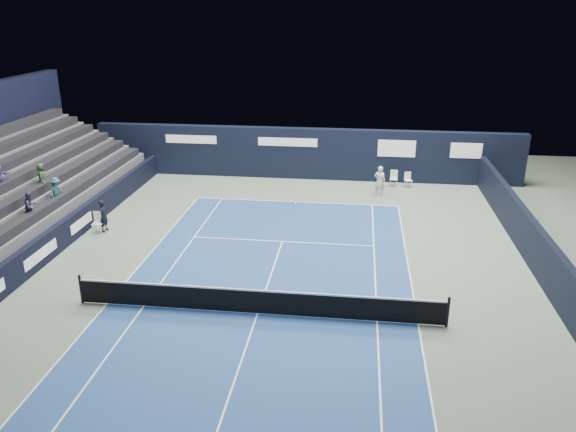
{
  "coord_description": "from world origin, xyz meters",
  "views": [
    {
      "loc": [
        3.18,
        -16.76,
        10.07
      ],
      "look_at": [
        0.28,
        6.28,
        1.3
      ],
      "focal_mm": 35.0,
      "sensor_mm": 36.0,
      "label": 1
    }
  ],
  "objects_px": {
    "line_judge_chair": "(98,221)",
    "tennis_player": "(380,181)",
    "folding_chair_back_b": "(408,178)",
    "tennis_net": "(257,301)",
    "folding_chair_back_a": "(394,177)"
  },
  "relations": [
    {
      "from": "folding_chair_back_b",
      "to": "tennis_net",
      "type": "distance_m",
      "value": 16.64
    },
    {
      "from": "tennis_net",
      "to": "tennis_player",
      "type": "height_order",
      "value": "tennis_player"
    },
    {
      "from": "folding_chair_back_b",
      "to": "line_judge_chair",
      "type": "relative_size",
      "value": 0.89
    },
    {
      "from": "line_judge_chair",
      "to": "tennis_player",
      "type": "xyz_separation_m",
      "value": [
        13.25,
        7.16,
        0.28
      ]
    },
    {
      "from": "folding_chair_back_a",
      "to": "tennis_player",
      "type": "relative_size",
      "value": 0.56
    },
    {
      "from": "line_judge_chair",
      "to": "tennis_player",
      "type": "distance_m",
      "value": 15.06
    },
    {
      "from": "folding_chair_back_b",
      "to": "tennis_net",
      "type": "relative_size",
      "value": 0.07
    },
    {
      "from": "folding_chair_back_b",
      "to": "folding_chair_back_a",
      "type": "bearing_deg",
      "value": 159.25
    },
    {
      "from": "folding_chair_back_a",
      "to": "folding_chair_back_b",
      "type": "xyz_separation_m",
      "value": [
        0.82,
        -0.06,
        -0.04
      ]
    },
    {
      "from": "folding_chair_back_b",
      "to": "tennis_net",
      "type": "xyz_separation_m",
      "value": [
        -6.22,
        -15.43,
        0.0
      ]
    },
    {
      "from": "line_judge_chair",
      "to": "tennis_net",
      "type": "relative_size",
      "value": 0.08
    },
    {
      "from": "folding_chair_back_a",
      "to": "line_judge_chair",
      "type": "distance_m",
      "value": 16.79
    },
    {
      "from": "folding_chair_back_a",
      "to": "line_judge_chair",
      "type": "relative_size",
      "value": 0.95
    },
    {
      "from": "line_judge_chair",
      "to": "tennis_net",
      "type": "xyz_separation_m",
      "value": [
        8.74,
        -6.44,
        -0.06
      ]
    },
    {
      "from": "line_judge_chair",
      "to": "tennis_player",
      "type": "bearing_deg",
      "value": 23.42
    }
  ]
}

